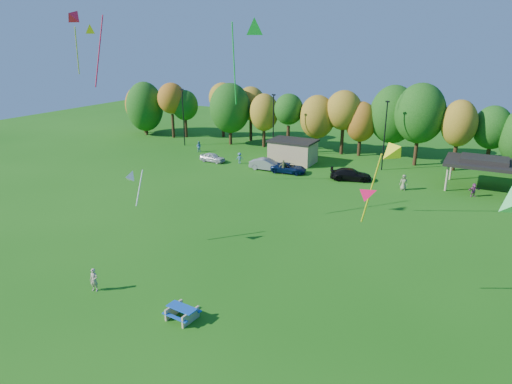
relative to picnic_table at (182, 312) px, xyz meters
The scene contains 22 objects.
ground 1.28m from the picnic_table, ahead, with size 160.00×160.00×0.00m, color #19600F.
tree_line 45.85m from the picnic_table, 89.80° to the left, with size 93.57×10.55×11.15m.
lamp_posts 40.39m from the picnic_table, 85.45° to the left, with size 64.50×0.25×9.09m.
utility_building 39.04m from the picnic_table, 103.05° to the left, with size 6.30×4.30×3.25m.
pavilion 40.10m from the picnic_table, 67.69° to the left, with size 8.20×6.20×3.77m.
picnic_table is the anchor object (origin of this frame).
kite_flyer 7.35m from the picnic_table, behind, with size 0.61×0.40×1.67m, color #C09F90.
car_a 38.24m from the picnic_table, 119.86° to the left, with size 1.50×3.73×1.27m, color silver.
car_b 34.54m from the picnic_table, 107.47° to the left, with size 1.60×4.59×1.51m, color gray.
car_c 33.80m from the picnic_table, 102.34° to the left, with size 2.11×4.57×1.27m, color #0B1E47.
car_d 33.58m from the picnic_table, 88.55° to the left, with size 2.03×5.00×1.45m, color black.
far_person_0 36.82m from the picnic_table, 66.58° to the left, with size 1.42×0.45×1.53m, color #8C3A6E.
far_person_1 44.53m from the picnic_table, 122.93° to the left, with size 0.79×0.62×1.63m, color #5289B4.
far_person_3 33.08m from the picnic_table, 103.32° to the left, with size 1.08×0.45×1.84m, color olive.
far_person_4 33.45m from the picnic_table, 77.34° to the left, with size 0.88×0.57×1.81m, color gray.
far_person_5 37.41m from the picnic_table, 113.95° to the left, with size 0.99×0.57×1.54m, color teal.
kite_2 12.90m from the picnic_table, 144.82° to the left, with size 0.95×2.08×3.35m.
kite_5 24.17m from the picnic_table, 152.38° to the left, with size 1.42×3.68×6.30m.
kite_7 32.86m from the picnic_table, 143.93° to the left, with size 2.83×2.39×5.33m.
kite_13 23.33m from the picnic_table, 101.27° to the left, with size 2.59×4.34×7.49m.
kite_14 13.69m from the picnic_table, 14.86° to the left, with size 1.20×1.01×1.11m.
kite_15 16.15m from the picnic_table, 34.01° to the left, with size 2.72×2.96×5.53m.
Camera 1 is at (14.14, -19.53, 16.53)m, focal length 32.00 mm.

